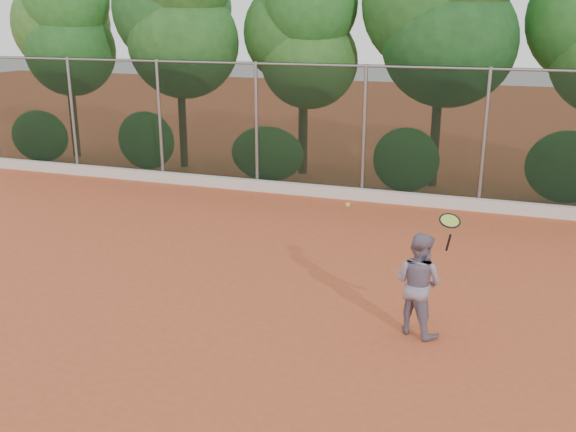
% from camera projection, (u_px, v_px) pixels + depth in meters
% --- Properties ---
extents(ground, '(80.00, 80.00, 0.00)m').
position_uv_depth(ground, '(269.00, 303.00, 10.81)').
color(ground, '#BE522D').
rests_on(ground, ground).
extents(concrete_curb, '(24.00, 0.20, 0.30)m').
position_uv_depth(concrete_curb, '(360.00, 194.00, 16.92)').
color(concrete_curb, silver).
rests_on(concrete_curb, ground).
extents(tennis_player, '(0.96, 0.87, 1.60)m').
position_uv_depth(tennis_player, '(418.00, 284.00, 9.59)').
color(tennis_player, gray).
rests_on(tennis_player, ground).
extents(chainlink_fence, '(24.09, 0.09, 3.50)m').
position_uv_depth(chainlink_fence, '(364.00, 129.00, 16.58)').
color(chainlink_fence, black).
rests_on(chainlink_fence, ground).
extents(foliage_backdrop, '(23.70, 3.63, 7.55)m').
position_uv_depth(foliage_backdrop, '(364.00, 26.00, 17.79)').
color(foliage_backdrop, '#462D1A').
rests_on(foliage_backdrop, ground).
extents(tennis_racket, '(0.39, 0.38, 0.58)m').
position_uv_depth(tennis_racket, '(450.00, 223.00, 9.08)').
color(tennis_racket, black).
rests_on(tennis_racket, ground).
extents(tennis_ball_in_flight, '(0.07, 0.07, 0.07)m').
position_uv_depth(tennis_ball_in_flight, '(348.00, 205.00, 10.00)').
color(tennis_ball_in_flight, '#BBD02F').
rests_on(tennis_ball_in_flight, ground).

